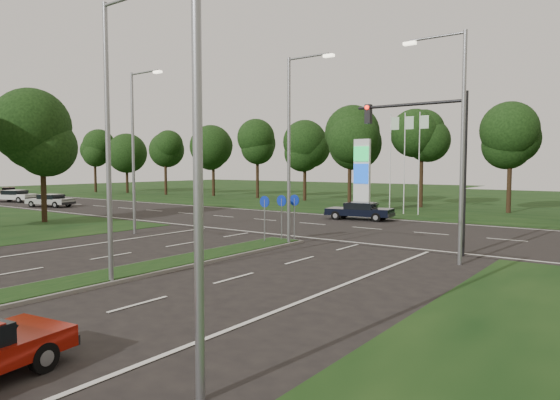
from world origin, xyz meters
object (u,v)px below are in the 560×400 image
Objects in this scene: far_car_d at (8,191)px; navy_sedan at (360,211)px; far_car_a at (50,200)px; far_car_b at (14,196)px.

navy_sedan is at bearing -66.04° from far_car_d.
far_car_a is at bearing -83.60° from far_car_d.
navy_sedan is 48.30m from far_car_d.
far_car_d is (-11.18, 4.59, -0.08)m from far_car_b.
navy_sedan is at bearing -93.69° from far_car_a.
far_car_d is (-20.17, 5.60, -0.04)m from far_car_a.
far_car_b is 12.08m from far_car_d.
far_car_a is at bearing -117.52° from far_car_b.
navy_sedan is 0.99× the size of far_car_b.
navy_sedan reaches higher than far_car_d.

